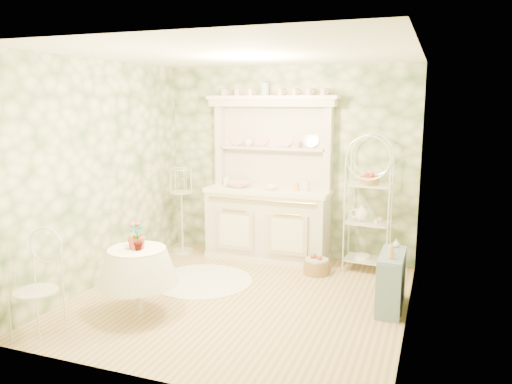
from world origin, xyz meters
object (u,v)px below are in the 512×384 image
(side_shelf, at_px, (391,284))
(birdcage_stand, at_px, (182,204))
(kitchen_dresser, at_px, (268,179))
(bakers_rack, at_px, (368,205))
(cafe_chair, at_px, (36,287))
(floor_basket, at_px, (316,267))
(round_table, at_px, (138,284))

(side_shelf, height_order, birdcage_stand, birdcage_stand)
(kitchen_dresser, distance_m, bakers_rack, 1.42)
(cafe_chair, bearing_deg, bakers_rack, 41.12)
(kitchen_dresser, height_order, bakers_rack, kitchen_dresser)
(kitchen_dresser, relative_size, floor_basket, 7.92)
(bakers_rack, bearing_deg, birdcage_stand, -172.10)
(kitchen_dresser, height_order, cafe_chair, kitchen_dresser)
(kitchen_dresser, bearing_deg, cafe_chair, -112.73)
(round_table, bearing_deg, cafe_chair, -128.79)
(cafe_chair, bearing_deg, floor_basket, 44.37)
(side_shelf, relative_size, cafe_chair, 0.67)
(bakers_rack, bearing_deg, floor_basket, -142.64)
(cafe_chair, xyz_separation_m, floor_basket, (2.08, 2.63, -0.39))
(round_table, height_order, birdcage_stand, birdcage_stand)
(round_table, bearing_deg, floor_basket, 51.91)
(bakers_rack, relative_size, cafe_chair, 1.82)
(kitchen_dresser, height_order, birdcage_stand, kitchen_dresser)
(bakers_rack, xyz_separation_m, round_table, (-2.05, -2.24, -0.56))
(bakers_rack, xyz_separation_m, side_shelf, (0.42, -1.17, -0.61))
(kitchen_dresser, relative_size, birdcage_stand, 1.55)
(side_shelf, height_order, floor_basket, side_shelf)
(side_shelf, bearing_deg, cafe_chair, -143.22)
(bakers_rack, relative_size, floor_basket, 6.13)
(kitchen_dresser, relative_size, cafe_chair, 2.35)
(floor_basket, bearing_deg, kitchen_dresser, 153.74)
(bakers_rack, distance_m, birdcage_stand, 2.68)
(birdcage_stand, relative_size, floor_basket, 5.11)
(bakers_rack, relative_size, side_shelf, 2.74)
(bakers_rack, xyz_separation_m, birdcage_stand, (-2.67, -0.14, -0.15))
(birdcage_stand, height_order, floor_basket, birdcage_stand)
(kitchen_dresser, xyz_separation_m, round_table, (-0.65, -2.26, -0.82))
(bakers_rack, xyz_separation_m, cafe_chair, (-2.66, -3.00, -0.40))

